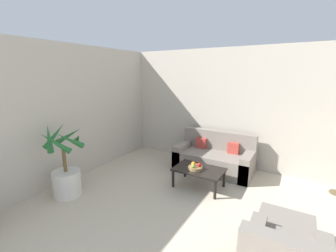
# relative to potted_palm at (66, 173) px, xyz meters

# --- Properties ---
(wall_back) EXTENTS (8.51, 0.06, 2.70)m
(wall_back) POSITION_rel_potted_palm_xyz_m (2.96, 2.90, 0.92)
(wall_back) COLOR #BCB2A3
(wall_back) RESTS_ON ground_plane
(wall_left) EXTENTS (0.06, 8.19, 2.70)m
(wall_left) POSITION_rel_potted_palm_xyz_m (-0.52, -0.42, 0.92)
(wall_left) COLOR #BCB2A3
(wall_left) RESTS_ON ground_plane
(potted_palm) EXTENTS (0.74, 0.75, 1.32)m
(potted_palm) POSITION_rel_potted_palm_xyz_m (0.00, 0.00, 0.00)
(potted_palm) COLOR beige
(potted_palm) RESTS_ON ground_plane
(sofa_loveseat) EXTENTS (1.68, 0.80, 0.85)m
(sofa_loveseat) POSITION_rel_potted_palm_xyz_m (1.87, 2.38, -0.14)
(sofa_loveseat) COLOR gray
(sofa_loveseat) RESTS_ON ground_plane
(coffee_table) EXTENTS (0.92, 0.60, 0.37)m
(coffee_table) POSITION_rel_potted_palm_xyz_m (1.89, 1.48, -0.10)
(coffee_table) COLOR black
(coffee_table) RESTS_ON ground_plane
(fruit_bowl) EXTENTS (0.27, 0.27, 0.06)m
(fruit_bowl) POSITION_rel_potted_palm_xyz_m (1.83, 1.43, -0.03)
(fruit_bowl) COLOR #997A4C
(fruit_bowl) RESTS_ON coffee_table
(apple_red) EXTENTS (0.08, 0.08, 0.08)m
(apple_red) POSITION_rel_potted_palm_xyz_m (1.91, 1.44, 0.04)
(apple_red) COLOR red
(apple_red) RESTS_ON fruit_bowl
(apple_green) EXTENTS (0.07, 0.07, 0.07)m
(apple_green) POSITION_rel_potted_palm_xyz_m (1.83, 1.34, 0.04)
(apple_green) COLOR olive
(apple_green) RESTS_ON fruit_bowl
(orange_fruit) EXTENTS (0.08, 0.08, 0.08)m
(orange_fruit) POSITION_rel_potted_palm_xyz_m (1.79, 1.43, 0.04)
(orange_fruit) COLOR orange
(orange_fruit) RESTS_ON fruit_bowl
(ottoman) EXTENTS (0.64, 0.50, 0.37)m
(ottoman) POSITION_rel_potted_palm_xyz_m (3.42, 0.65, -0.24)
(ottoman) COLOR gray
(ottoman) RESTS_ON ground_plane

